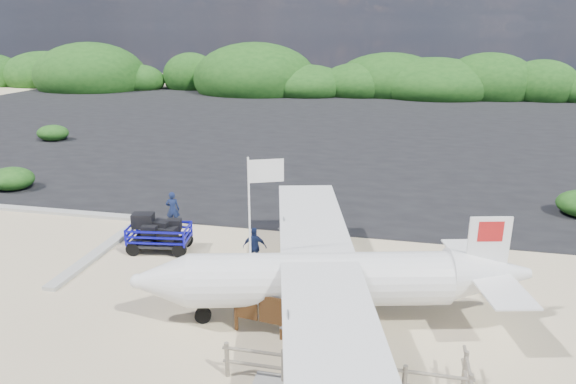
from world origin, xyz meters
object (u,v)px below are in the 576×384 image
crew_b (295,212)px  aircraft_large (449,160)px  signboard (259,334)px  crew_c (255,247)px  baggage_cart (161,251)px  flagpole (252,317)px  crew_a (173,209)px

crew_b → aircraft_large: size_ratio=0.12×
signboard → crew_c: 4.70m
baggage_cart → flagpole: bearing=-46.3°
crew_c → crew_a: bearing=-39.9°
crew_b → aircraft_large: 16.67m
aircraft_large → flagpole: bearing=57.2°
crew_b → crew_a: bearing=19.7°
baggage_cart → aircraft_large: 22.07m
crew_a → crew_b: (5.53, 0.70, 0.05)m
baggage_cart → crew_a: size_ratio=1.57×
crew_a → aircraft_large: size_ratio=0.12×
flagpole → crew_b: bearing=90.5°
crew_c → flagpole: bearing=97.4°
crew_a → aircraft_large: bearing=-145.2°
baggage_cart → crew_c: 4.24m
aircraft_large → crew_b: bearing=48.6°
crew_a → crew_c: 5.66m
baggage_cart → aircraft_large: aircraft_large is taller
crew_c → baggage_cart: bearing=-13.4°
crew_c → signboard: bearing=100.3°
crew_a → aircraft_large: 20.39m
crew_a → crew_b: crew_b is taller
baggage_cart → signboard: signboard is taller
crew_b → crew_c: 3.90m
flagpole → crew_b: (-0.07, 7.35, 0.88)m
crew_c → aircraft_large: (8.64, 18.50, -0.77)m
crew_a → baggage_cart: bearing=88.4°
crew_b → aircraft_large: bearing=-105.5°
flagpole → aircraft_large: (7.76, 22.04, 0.00)m
signboard → crew_a: 9.73m
signboard → crew_c: bearing=114.7°
flagpole → signboard: 1.02m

